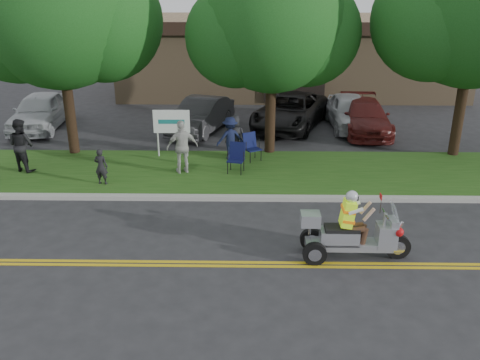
{
  "coord_description": "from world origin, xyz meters",
  "views": [
    {
      "loc": [
        -0.27,
        -10.23,
        5.83
      ],
      "look_at": [
        -0.48,
        2.0,
        1.02
      ],
      "focal_mm": 38.0,
      "sensor_mm": 36.0,
      "label": 1
    }
  ],
  "objects_px": {
    "trike_scooter": "(350,235)",
    "lawn_chair_a": "(237,156)",
    "parked_car_right": "(365,117)",
    "parked_car_left": "(201,115)",
    "spectator_adult_right": "(182,147)",
    "parked_car_far_right": "(350,111)",
    "lawn_chair_b": "(251,145)",
    "spectator_adult_mid": "(21,145)",
    "parked_car_mid": "(290,111)",
    "parked_car_far_left": "(40,111)"
  },
  "relations": [
    {
      "from": "spectator_adult_right",
      "to": "parked_car_right",
      "type": "bearing_deg",
      "value": -161.93
    },
    {
      "from": "parked_car_far_right",
      "to": "parked_car_mid",
      "type": "bearing_deg",
      "value": 177.97
    },
    {
      "from": "parked_car_far_right",
      "to": "parked_car_left",
      "type": "bearing_deg",
      "value": -174.49
    },
    {
      "from": "lawn_chair_b",
      "to": "parked_car_mid",
      "type": "height_order",
      "value": "parked_car_mid"
    },
    {
      "from": "parked_car_right",
      "to": "parked_car_far_right",
      "type": "bearing_deg",
      "value": 130.27
    },
    {
      "from": "parked_car_mid",
      "to": "parked_car_far_right",
      "type": "height_order",
      "value": "parked_car_far_right"
    },
    {
      "from": "parked_car_left",
      "to": "parked_car_far_right",
      "type": "relative_size",
      "value": 1.0
    },
    {
      "from": "lawn_chair_a",
      "to": "parked_car_far_left",
      "type": "distance_m",
      "value": 9.91
    },
    {
      "from": "trike_scooter",
      "to": "parked_car_mid",
      "type": "distance_m",
      "value": 11.0
    },
    {
      "from": "spectator_adult_right",
      "to": "spectator_adult_mid",
      "type": "bearing_deg",
      "value": -19.83
    },
    {
      "from": "parked_car_right",
      "to": "parked_car_left",
      "type": "bearing_deg",
      "value": -177.04
    },
    {
      "from": "lawn_chair_b",
      "to": "trike_scooter",
      "type": "bearing_deg",
      "value": -102.06
    },
    {
      "from": "parked_car_right",
      "to": "spectator_adult_mid",
      "type": "bearing_deg",
      "value": -154.55
    },
    {
      "from": "parked_car_far_left",
      "to": "parked_car_mid",
      "type": "height_order",
      "value": "parked_car_far_left"
    },
    {
      "from": "parked_car_far_left",
      "to": "trike_scooter",
      "type": "bearing_deg",
      "value": -47.58
    },
    {
      "from": "trike_scooter",
      "to": "lawn_chair_a",
      "type": "bearing_deg",
      "value": 117.45
    },
    {
      "from": "spectator_adult_right",
      "to": "parked_car_far_left",
      "type": "relative_size",
      "value": 0.39
    },
    {
      "from": "trike_scooter",
      "to": "parked_car_far_left",
      "type": "relative_size",
      "value": 0.56
    },
    {
      "from": "lawn_chair_b",
      "to": "parked_car_mid",
      "type": "xyz_separation_m",
      "value": [
        1.67,
        4.58,
        0.07
      ]
    },
    {
      "from": "spectator_adult_mid",
      "to": "parked_car_mid",
      "type": "height_order",
      "value": "spectator_adult_mid"
    },
    {
      "from": "lawn_chair_a",
      "to": "lawn_chair_b",
      "type": "distance_m",
      "value": 1.26
    },
    {
      "from": "lawn_chair_b",
      "to": "parked_car_far_right",
      "type": "bearing_deg",
      "value": 16.46
    },
    {
      "from": "spectator_adult_right",
      "to": "lawn_chair_a",
      "type": "bearing_deg",
      "value": 164.54
    },
    {
      "from": "spectator_adult_mid",
      "to": "spectator_adult_right",
      "type": "distance_m",
      "value": 5.15
    },
    {
      "from": "lawn_chair_a",
      "to": "spectator_adult_right",
      "type": "height_order",
      "value": "spectator_adult_right"
    },
    {
      "from": "parked_car_right",
      "to": "spectator_adult_right",
      "type": "bearing_deg",
      "value": -140.48
    },
    {
      "from": "lawn_chair_a",
      "to": "parked_car_far_left",
      "type": "bearing_deg",
      "value": 159.98
    },
    {
      "from": "lawn_chair_b",
      "to": "parked_car_right",
      "type": "bearing_deg",
      "value": 8.82
    },
    {
      "from": "trike_scooter",
      "to": "lawn_chair_a",
      "type": "distance_m",
      "value": 5.87
    },
    {
      "from": "trike_scooter",
      "to": "parked_car_left",
      "type": "bearing_deg",
      "value": 113.03
    },
    {
      "from": "parked_car_mid",
      "to": "parked_car_left",
      "type": "bearing_deg",
      "value": -148.07
    },
    {
      "from": "parked_car_far_left",
      "to": "parked_car_left",
      "type": "bearing_deg",
      "value": -6.47
    },
    {
      "from": "spectator_adult_mid",
      "to": "parked_car_far_right",
      "type": "distance_m",
      "value": 12.84
    },
    {
      "from": "parked_car_left",
      "to": "parked_car_right",
      "type": "xyz_separation_m",
      "value": [
        6.71,
        0.04,
        -0.04
      ]
    },
    {
      "from": "spectator_adult_right",
      "to": "parked_car_far_left",
      "type": "xyz_separation_m",
      "value": [
        -6.65,
        5.42,
        -0.21
      ]
    },
    {
      "from": "trike_scooter",
      "to": "lawn_chair_a",
      "type": "height_order",
      "value": "trike_scooter"
    },
    {
      "from": "trike_scooter",
      "to": "lawn_chair_a",
      "type": "relative_size",
      "value": 2.62
    },
    {
      "from": "parked_car_mid",
      "to": "parked_car_far_right",
      "type": "xyz_separation_m",
      "value": [
        2.5,
        -0.05,
        0.0
      ]
    },
    {
      "from": "parked_car_far_left",
      "to": "parked_car_mid",
      "type": "relative_size",
      "value": 0.87
    },
    {
      "from": "parked_car_left",
      "to": "parked_car_right",
      "type": "bearing_deg",
      "value": 18.05
    },
    {
      "from": "lawn_chair_a",
      "to": "parked_car_left",
      "type": "distance_m",
      "value": 5.24
    },
    {
      "from": "lawn_chair_b",
      "to": "parked_car_left",
      "type": "xyz_separation_m",
      "value": [
        -2.04,
        3.83,
        0.05
      ]
    },
    {
      "from": "trike_scooter",
      "to": "parked_car_far_right",
      "type": "bearing_deg",
      "value": 80.32
    },
    {
      "from": "lawn_chair_b",
      "to": "parked_car_right",
      "type": "xyz_separation_m",
      "value": [
        4.67,
        3.88,
        0.01
      ]
    },
    {
      "from": "lawn_chair_a",
      "to": "trike_scooter",
      "type": "bearing_deg",
      "value": -50.72
    },
    {
      "from": "lawn_chair_a",
      "to": "parked_car_right",
      "type": "xyz_separation_m",
      "value": [
        5.14,
        5.04,
        0.01
      ]
    },
    {
      "from": "parked_car_right",
      "to": "parked_car_far_right",
      "type": "xyz_separation_m",
      "value": [
        -0.5,
        0.65,
        0.06
      ]
    },
    {
      "from": "trike_scooter",
      "to": "parked_car_mid",
      "type": "relative_size",
      "value": 0.49
    },
    {
      "from": "parked_car_right",
      "to": "parked_car_far_right",
      "type": "distance_m",
      "value": 0.82
    },
    {
      "from": "spectator_adult_mid",
      "to": "lawn_chair_b",
      "type": "bearing_deg",
      "value": -147.22
    }
  ]
}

